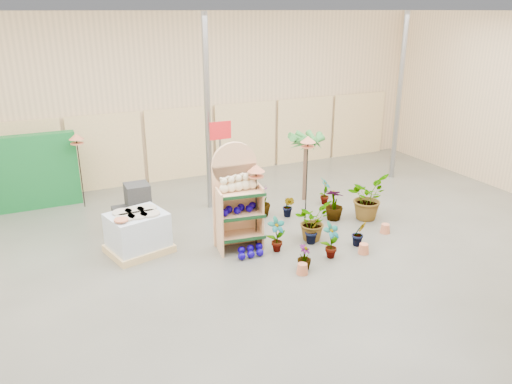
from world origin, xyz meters
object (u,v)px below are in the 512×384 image
display_shelf (237,200)px  pallet_stack (138,233)px  potted_plant_2 (312,221)px  bird_table_front (256,171)px

display_shelf → pallet_stack: 2.04m
potted_plant_2 → pallet_stack: bearing=164.9°
bird_table_front → potted_plant_2: 1.70m
display_shelf → bird_table_front: display_shelf is taller
bird_table_front → potted_plant_2: bearing=-8.6°
display_shelf → potted_plant_2: bearing=-6.0°
pallet_stack → potted_plant_2: bearing=-29.6°
pallet_stack → potted_plant_2: pallet_stack is taller
bird_table_front → potted_plant_2: (1.20, -0.18, -1.19)m
pallet_stack → potted_plant_2: size_ratio=1.63×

